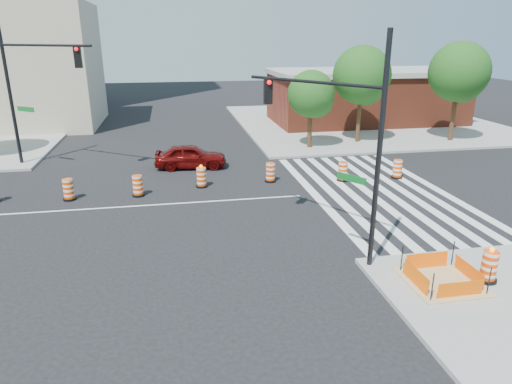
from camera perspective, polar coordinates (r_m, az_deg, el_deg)
ground at (r=21.46m, az=-12.86°, el=-1.61°), size 120.00×120.00×0.00m
sidewalk_ne at (r=42.34m, az=13.27°, el=8.53°), size 22.00×22.00×0.15m
crosswalk_east at (r=23.58m, az=14.71°, el=0.14°), size 6.75×13.50×0.01m
lane_centerline at (r=21.46m, az=-12.86°, el=-1.59°), size 14.00×0.12×0.01m
excavation_pit at (r=15.40m, az=22.19°, el=-10.19°), size 2.20×2.20×0.90m
brick_storefront at (r=42.01m, az=13.51°, el=11.53°), size 16.50×8.50×4.60m
beige_midrise at (r=44.18m, az=-28.69°, el=13.65°), size 14.00×10.00×10.00m
red_coupe at (r=26.97m, az=-8.17°, el=4.46°), size 4.25×2.02×1.40m
signal_pole_se at (r=15.19m, az=10.28°, el=8.06°), size 3.26×4.72×7.43m
signal_pole_nw at (r=28.64m, az=-26.48°, el=12.95°), size 5.44×3.95×8.69m
pit_drum at (r=15.88m, az=27.11°, el=-8.36°), size 0.59×0.59×1.16m
tree_north_c at (r=31.04m, az=6.95°, el=11.74°), size 3.17×3.11×5.28m
tree_north_d at (r=33.27m, az=13.10°, el=13.65°), size 4.00×4.00×6.80m
tree_north_e at (r=35.84m, az=24.04°, el=13.18°), size 4.16×4.16×7.07m
median_drum_2 at (r=23.18m, az=-22.38°, el=0.21°), size 0.60×0.60×1.02m
median_drum_3 at (r=22.70m, az=-14.55°, el=0.67°), size 0.60×0.60×1.02m
median_drum_4 at (r=23.45m, az=-6.84°, el=1.77°), size 0.60×0.60×1.18m
median_drum_5 at (r=24.17m, az=1.81°, el=2.39°), size 0.60×0.60×1.02m
median_drum_6 at (r=24.74m, az=10.78°, el=2.46°), size 0.60×0.60×1.02m
median_drum_7 at (r=25.94m, az=17.26°, el=2.69°), size 0.60×0.60×1.02m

